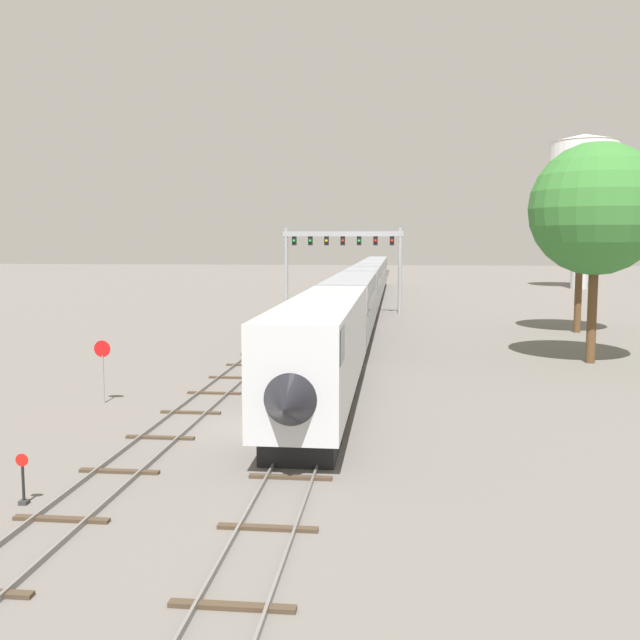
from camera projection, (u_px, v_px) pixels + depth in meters
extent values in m
plane|color=slate|center=(263.00, 428.00, 28.50)|extent=(400.00, 400.00, 0.00)
cube|color=slate|center=(364.00, 302.00, 87.67)|extent=(0.07, 200.00, 0.16)
cube|color=slate|center=(376.00, 302.00, 87.52)|extent=(0.07, 200.00, 0.16)
cube|color=#473828|center=(232.00, 606.00, 14.45)|extent=(2.60, 0.24, 0.10)
cube|color=#473828|center=(268.00, 528.00, 18.40)|extent=(2.60, 0.24, 0.10)
cube|color=#473828|center=(291.00, 477.00, 22.36)|extent=(2.60, 0.24, 0.10)
cube|color=#473828|center=(307.00, 442.00, 26.31)|extent=(2.60, 0.24, 0.10)
cube|color=#473828|center=(318.00, 416.00, 30.26)|extent=(2.60, 0.24, 0.10)
cube|color=#473828|center=(328.00, 396.00, 34.22)|extent=(2.60, 0.24, 0.10)
cube|color=#473828|center=(335.00, 380.00, 38.17)|extent=(2.60, 0.24, 0.10)
cube|color=#473828|center=(341.00, 367.00, 42.13)|extent=(2.60, 0.24, 0.10)
cube|color=#473828|center=(346.00, 356.00, 46.08)|extent=(2.60, 0.24, 0.10)
cube|color=#473828|center=(350.00, 347.00, 50.04)|extent=(2.60, 0.24, 0.10)
cube|color=#473828|center=(353.00, 339.00, 53.99)|extent=(2.60, 0.24, 0.10)
cube|color=#473828|center=(356.00, 333.00, 57.94)|extent=(2.60, 0.24, 0.10)
cube|color=#473828|center=(359.00, 327.00, 61.90)|extent=(2.60, 0.24, 0.10)
cube|color=#473828|center=(361.00, 322.00, 65.85)|extent=(2.60, 0.24, 0.10)
cube|color=#473828|center=(363.00, 317.00, 69.81)|extent=(2.60, 0.24, 0.10)
cube|color=#473828|center=(365.00, 313.00, 73.76)|extent=(2.60, 0.24, 0.10)
cube|color=#473828|center=(367.00, 309.00, 77.71)|extent=(2.60, 0.24, 0.10)
cube|color=#473828|center=(368.00, 306.00, 81.67)|extent=(2.60, 0.24, 0.10)
cube|color=#473828|center=(369.00, 303.00, 85.62)|extent=(2.60, 0.24, 0.10)
cube|color=#473828|center=(371.00, 300.00, 89.58)|extent=(2.60, 0.24, 0.10)
cube|color=#473828|center=(372.00, 298.00, 93.53)|extent=(2.60, 0.24, 0.10)
cube|color=#473828|center=(373.00, 296.00, 97.49)|extent=(2.60, 0.24, 0.10)
cube|color=#473828|center=(374.00, 294.00, 101.44)|extent=(2.60, 0.24, 0.10)
cube|color=#473828|center=(375.00, 292.00, 105.39)|extent=(2.60, 0.24, 0.10)
cube|color=#473828|center=(375.00, 290.00, 109.35)|extent=(2.60, 0.24, 0.10)
cube|color=#473828|center=(376.00, 288.00, 113.30)|extent=(2.60, 0.24, 0.10)
cube|color=#473828|center=(377.00, 287.00, 117.26)|extent=(2.60, 0.24, 0.10)
cube|color=#473828|center=(378.00, 285.00, 121.21)|extent=(2.60, 0.24, 0.10)
cube|color=#473828|center=(378.00, 284.00, 125.17)|extent=(2.60, 0.24, 0.10)
cube|color=#473828|center=(379.00, 282.00, 129.12)|extent=(2.60, 0.24, 0.10)
cube|color=#473828|center=(379.00, 281.00, 133.07)|extent=(2.60, 0.24, 0.10)
cube|color=#473828|center=(380.00, 280.00, 137.03)|extent=(2.60, 0.24, 0.10)
cube|color=#473828|center=(380.00, 279.00, 140.98)|extent=(2.60, 0.24, 0.10)
cube|color=#473828|center=(381.00, 278.00, 144.94)|extent=(2.60, 0.24, 0.10)
cube|color=#473828|center=(381.00, 277.00, 148.89)|extent=(2.60, 0.24, 0.10)
cube|color=#473828|center=(382.00, 276.00, 152.84)|extent=(2.60, 0.24, 0.10)
cube|color=#473828|center=(382.00, 275.00, 156.80)|extent=(2.60, 0.24, 0.10)
cube|color=#473828|center=(382.00, 274.00, 160.75)|extent=(2.60, 0.24, 0.10)
cube|color=#473828|center=(383.00, 274.00, 164.71)|extent=(2.60, 0.24, 0.10)
cube|color=#473828|center=(383.00, 273.00, 168.66)|extent=(2.60, 0.24, 0.10)
cube|color=#473828|center=(383.00, 272.00, 172.62)|extent=(2.60, 0.24, 0.10)
cube|color=#473828|center=(384.00, 272.00, 176.57)|extent=(2.60, 0.24, 0.10)
cube|color=#473828|center=(384.00, 271.00, 180.52)|extent=(2.60, 0.24, 0.10)
cube|color=#473828|center=(384.00, 270.00, 184.48)|extent=(2.60, 0.24, 0.10)
cube|color=slate|center=(297.00, 318.00, 68.48)|extent=(0.07, 160.00, 0.16)
cube|color=slate|center=(312.00, 318.00, 68.33)|extent=(0.07, 160.00, 0.16)
cube|color=#473828|center=(61.00, 519.00, 18.98)|extent=(2.60, 0.24, 0.10)
cube|color=#473828|center=(119.00, 471.00, 22.94)|extent=(2.60, 0.24, 0.10)
cube|color=#473828|center=(160.00, 438.00, 26.89)|extent=(2.60, 0.24, 0.10)
cube|color=#473828|center=(191.00, 412.00, 30.84)|extent=(2.60, 0.24, 0.10)
cube|color=#473828|center=(214.00, 393.00, 34.80)|extent=(2.60, 0.24, 0.10)
cube|color=#473828|center=(233.00, 378.00, 38.75)|extent=(2.60, 0.24, 0.10)
cube|color=#473828|center=(248.00, 365.00, 42.71)|extent=(2.60, 0.24, 0.10)
cube|color=#473828|center=(261.00, 355.00, 46.66)|extent=(2.60, 0.24, 0.10)
cube|color=#473828|center=(271.00, 346.00, 50.61)|extent=(2.60, 0.24, 0.10)
cube|color=#473828|center=(280.00, 338.00, 54.57)|extent=(2.60, 0.24, 0.10)
cube|color=#473828|center=(288.00, 332.00, 58.52)|extent=(2.60, 0.24, 0.10)
cube|color=#473828|center=(295.00, 326.00, 62.48)|extent=(2.60, 0.24, 0.10)
cube|color=#473828|center=(301.00, 321.00, 66.43)|extent=(2.60, 0.24, 0.10)
cube|color=#473828|center=(307.00, 317.00, 70.39)|extent=(2.60, 0.24, 0.10)
cube|color=#473828|center=(312.00, 313.00, 74.34)|extent=(2.60, 0.24, 0.10)
cube|color=#473828|center=(316.00, 309.00, 78.29)|extent=(2.60, 0.24, 0.10)
cube|color=#473828|center=(320.00, 306.00, 82.25)|extent=(2.60, 0.24, 0.10)
cube|color=#473828|center=(323.00, 303.00, 86.20)|extent=(2.60, 0.24, 0.10)
cube|color=#473828|center=(327.00, 300.00, 90.16)|extent=(2.60, 0.24, 0.10)
cube|color=#473828|center=(330.00, 298.00, 94.11)|extent=(2.60, 0.24, 0.10)
cube|color=#473828|center=(332.00, 295.00, 98.07)|extent=(2.60, 0.24, 0.10)
cube|color=#473828|center=(335.00, 293.00, 102.02)|extent=(2.60, 0.24, 0.10)
cube|color=#473828|center=(337.00, 291.00, 105.97)|extent=(2.60, 0.24, 0.10)
cube|color=#473828|center=(339.00, 290.00, 109.93)|extent=(2.60, 0.24, 0.10)
cube|color=#473828|center=(341.00, 288.00, 113.88)|extent=(2.60, 0.24, 0.10)
cube|color=#473828|center=(343.00, 286.00, 117.84)|extent=(2.60, 0.24, 0.10)
cube|color=#473828|center=(345.00, 285.00, 121.79)|extent=(2.60, 0.24, 0.10)
cube|color=#473828|center=(347.00, 284.00, 125.74)|extent=(2.60, 0.24, 0.10)
cube|color=#473828|center=(348.00, 282.00, 129.70)|extent=(2.60, 0.24, 0.10)
cube|color=#473828|center=(350.00, 281.00, 133.65)|extent=(2.60, 0.24, 0.10)
cube|color=#473828|center=(351.00, 280.00, 137.61)|extent=(2.60, 0.24, 0.10)
cube|color=#473828|center=(352.00, 279.00, 141.56)|extent=(2.60, 0.24, 0.10)
cube|color=#473828|center=(353.00, 278.00, 145.52)|extent=(2.60, 0.24, 0.10)
cube|color=silver|center=(323.00, 342.00, 31.78)|extent=(3.00, 19.68, 3.80)
cone|color=black|center=(289.00, 401.00, 21.89)|extent=(2.88, 2.60, 2.88)
cube|color=black|center=(295.00, 344.00, 23.11)|extent=(3.04, 1.80, 1.10)
cube|color=black|center=(323.00, 396.00, 32.04)|extent=(2.52, 17.71, 1.00)
cube|color=#9EA3AD|center=(352.00, 303.00, 52.22)|extent=(3.00, 19.68, 3.80)
cube|color=black|center=(352.00, 297.00, 52.18)|extent=(3.04, 18.11, 0.90)
cube|color=black|center=(352.00, 336.00, 52.48)|extent=(2.52, 17.71, 1.00)
cube|color=#9EA3AD|center=(365.00, 286.00, 72.67)|extent=(3.00, 19.68, 3.80)
cube|color=black|center=(365.00, 282.00, 72.62)|extent=(3.04, 18.11, 0.90)
cube|color=black|center=(365.00, 309.00, 72.93)|extent=(2.52, 17.71, 1.00)
cube|color=#9EA3AD|center=(372.00, 276.00, 93.11)|extent=(3.00, 19.68, 3.80)
cube|color=black|center=(372.00, 273.00, 93.07)|extent=(3.04, 18.11, 0.90)
cube|color=black|center=(372.00, 295.00, 93.37)|extent=(2.52, 17.71, 1.00)
cube|color=#9EA3AD|center=(376.00, 270.00, 113.56)|extent=(3.00, 19.68, 3.80)
cube|color=black|center=(377.00, 267.00, 113.52)|extent=(3.04, 18.11, 0.90)
cube|color=black|center=(376.00, 285.00, 113.82)|extent=(2.52, 17.71, 1.00)
cylinder|color=#999BA0|center=(286.00, 271.00, 73.44)|extent=(0.36, 0.36, 8.70)
cylinder|color=#999BA0|center=(400.00, 271.00, 72.22)|extent=(0.36, 0.36, 8.70)
cube|color=#999BA0|center=(343.00, 234.00, 72.42)|extent=(12.10, 0.36, 0.50)
cube|color=black|center=(294.00, 241.00, 73.07)|extent=(0.44, 0.32, 0.90)
sphere|color=green|center=(294.00, 241.00, 72.88)|extent=(0.28, 0.28, 0.28)
cube|color=black|center=(310.00, 241.00, 72.90)|extent=(0.44, 0.32, 0.90)
sphere|color=green|center=(310.00, 241.00, 72.71)|extent=(0.28, 0.28, 0.28)
cube|color=black|center=(327.00, 241.00, 72.72)|extent=(0.44, 0.32, 0.90)
sphere|color=yellow|center=(326.00, 241.00, 72.54)|extent=(0.28, 0.28, 0.28)
cube|color=black|center=(343.00, 241.00, 72.55)|extent=(0.44, 0.32, 0.90)
sphere|color=red|center=(343.00, 241.00, 72.36)|extent=(0.28, 0.28, 0.28)
cube|color=black|center=(359.00, 241.00, 72.38)|extent=(0.44, 0.32, 0.90)
sphere|color=green|center=(359.00, 241.00, 72.19)|extent=(0.28, 0.28, 0.28)
cube|color=black|center=(375.00, 241.00, 72.20)|extent=(0.44, 0.32, 0.90)
sphere|color=red|center=(375.00, 241.00, 72.02)|extent=(0.28, 0.28, 0.28)
cube|color=black|center=(392.00, 241.00, 72.03)|extent=(0.44, 0.32, 0.90)
sphere|color=red|center=(392.00, 241.00, 71.84)|extent=(0.28, 0.28, 0.28)
cylinder|color=beige|center=(581.00, 229.00, 111.81)|extent=(2.60, 2.60, 18.44)
cylinder|color=white|center=(584.00, 155.00, 110.59)|extent=(10.39, 10.39, 4.05)
cone|color=white|center=(585.00, 138.00, 110.31)|extent=(10.60, 10.60, 1.20)
cylinder|color=black|center=(23.00, 485.00, 20.14)|extent=(0.08, 0.08, 1.10)
cylinder|color=red|center=(22.00, 460.00, 20.04)|extent=(0.36, 0.03, 0.36)
cube|color=#333333|center=(24.00, 502.00, 20.19)|extent=(0.24, 0.24, 0.12)
cylinder|color=gray|center=(103.00, 379.00, 32.76)|extent=(0.08, 0.08, 2.20)
cylinder|color=red|center=(102.00, 349.00, 32.58)|extent=(0.76, 0.03, 0.76)
cylinder|color=brown|center=(592.00, 310.00, 43.45)|extent=(0.56, 0.56, 6.49)
sphere|color=#387A33|center=(596.00, 209.00, 42.80)|extent=(7.88, 7.88, 7.88)
cylinder|color=brown|center=(578.00, 291.00, 58.11)|extent=(0.56, 0.56, 6.70)
sphere|color=#2D6B28|center=(581.00, 215.00, 57.46)|extent=(7.72, 7.72, 7.72)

